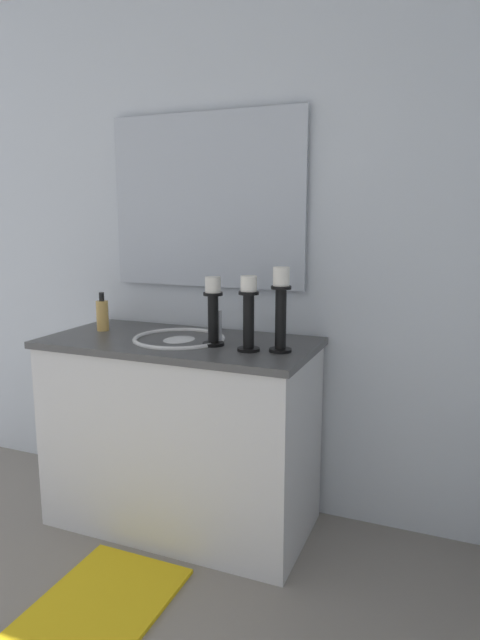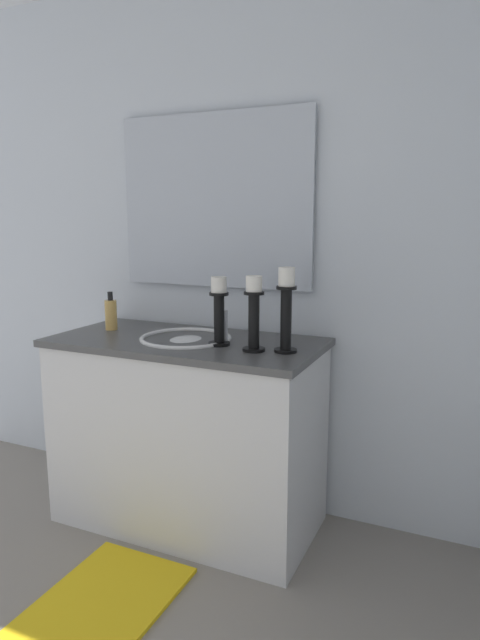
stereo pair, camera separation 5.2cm
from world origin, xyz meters
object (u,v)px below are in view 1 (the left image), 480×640
bath_mat (100,605)px  sink_basin (179,348)px  candle_holder_short (249,312)px  soap_bottle (102,315)px  candle_holder_tall (281,307)px  candle_holder_mid (213,310)px  mirror (206,201)px  vanity_cabinet (181,432)px

bath_mat → sink_basin: bearing=179.9°
candle_holder_short → bath_mat: candle_holder_short is taller
candle_holder_short → soap_bottle: (-0.11, -0.78, -0.08)m
candle_holder_tall → bath_mat: 1.27m
candle_holder_short → bath_mat: size_ratio=0.50×
sink_basin → candle_holder_mid: (0.04, 0.18, 0.19)m
sink_basin → bath_mat: bearing=-0.1°
mirror → candle_holder_short: bearing=44.9°
candle_holder_tall → candle_holder_short: (0.04, -0.12, -0.02)m
candle_holder_tall → bath_mat: bearing=-38.9°
candle_holder_mid → bath_mat: candle_holder_mid is taller
candle_holder_short → candle_holder_mid: 0.17m
candle_holder_mid → soap_bottle: size_ratio=1.58×
sink_basin → soap_bottle: soap_bottle is taller
sink_basin → candle_holder_mid: size_ratio=1.41×
candle_holder_tall → candle_holder_mid: (0.00, -0.29, -0.03)m
candle_holder_short → candle_holder_mid: candle_holder_short is taller
mirror → candle_holder_tall: size_ratio=2.87×
vanity_cabinet → sink_basin: sink_basin is taller
candle_holder_mid → candle_holder_tall: bearing=90.5°
mirror → candle_holder_tall: bearing=56.1°
soap_bottle → vanity_cabinet: bearing=85.2°
candle_holder_short → vanity_cabinet: bearing=-102.0°
mirror → soap_bottle: (0.24, -0.42, -0.52)m
mirror → candle_holder_mid: size_ratio=3.36×
vanity_cabinet → candle_holder_short: 0.69m
candle_holder_short → mirror: bearing=-135.1°
vanity_cabinet → candle_holder_tall: (0.04, 0.47, 0.60)m
vanity_cabinet → bath_mat: size_ratio=1.98×
vanity_cabinet → soap_bottle: soap_bottle is taller
mirror → candle_holder_tall: (0.32, 0.47, -0.42)m
mirror → soap_bottle: size_ratio=5.32×
candle_holder_tall → sink_basin: bearing=-94.7°
vanity_cabinet → bath_mat: 0.75m
candle_holder_mid → bath_mat: 1.17m
candle_holder_mid → bath_mat: size_ratio=0.47×
vanity_cabinet → candle_holder_tall: bearing=85.3°
candle_holder_tall → soap_bottle: (-0.07, -0.90, -0.10)m
vanity_cabinet → bath_mat: vanity_cabinet is taller
sink_basin → bath_mat: size_ratio=0.67×
vanity_cabinet → soap_bottle: size_ratio=6.59×
vanity_cabinet → candle_holder_short: (0.07, 0.35, 0.58)m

